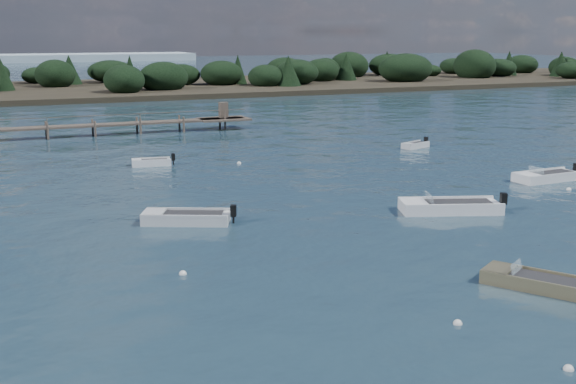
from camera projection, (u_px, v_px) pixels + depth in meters
name	position (u px, v px, depth m)	size (l,w,h in m)	color
ground	(158.00, 118.00, 82.85)	(400.00, 400.00, 0.00)	#162935
dinghy_mid_white_a	(450.00, 209.00, 39.70)	(5.90, 3.74, 1.37)	silver
dinghy_near_olive	(539.00, 284.00, 27.92)	(3.61, 4.43, 1.12)	brown
dinghy_mid_white_b	(547.00, 178.00, 48.06)	(5.16, 2.03, 1.27)	silver
dinghy_mid_grey	(186.00, 220.00, 37.41)	(4.82, 3.39, 1.22)	#B4B8BC
tender_far_grey_b	(415.00, 146.00, 61.52)	(3.00, 1.91, 1.02)	#B4B8BC
tender_far_white	(152.00, 164.00, 53.34)	(3.21, 1.51, 1.08)	silver
buoy_a	(568.00, 370.00, 21.20)	(0.32, 0.32, 0.32)	silver
buoy_c	(183.00, 274.00, 29.53)	(0.32, 0.32, 0.32)	silver
buoy_d	(569.00, 190.00, 45.19)	(0.32, 0.32, 0.32)	silver
buoy_e	(239.00, 163.00, 54.26)	(0.32, 0.32, 0.32)	silver
buoy_extra_a	(458.00, 324.00, 24.51)	(0.32, 0.32, 0.32)	silver
far_headland	(246.00, 76.00, 127.89)	(190.00, 40.00, 5.80)	black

